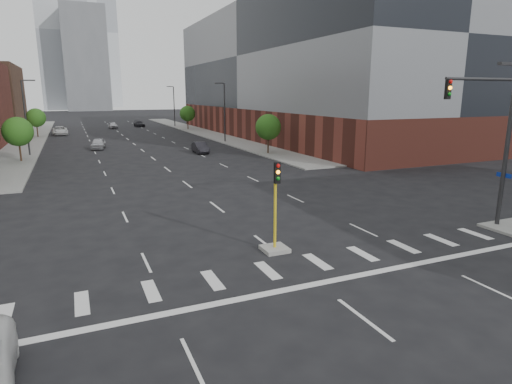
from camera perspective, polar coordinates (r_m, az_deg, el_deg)
ground at (r=14.33m, az=19.30°, el=-19.30°), size 400.00×400.00×0.00m
sidewalk_left_far at (r=83.25m, az=-27.78°, el=6.42°), size 5.00×92.00×0.15m
sidewalk_right_far at (r=86.30m, az=-7.39°, el=7.98°), size 5.00×92.00×0.15m
building_right_main at (r=78.61m, az=5.95°, el=15.51°), size 24.00×70.00×22.00m
tower_left at (r=230.33m, az=-24.33°, el=18.78°), size 22.00×22.00×70.00m
tower_right at (r=271.28m, az=-20.34°, el=19.13°), size 20.00×20.00×80.00m
tower_mid at (r=209.36m, az=-21.76°, el=16.10°), size 18.00×18.00×44.00m
median_traffic_signal at (r=20.68m, az=2.57°, el=-5.36°), size 1.20×1.20×4.40m
mast_arm_signal at (r=26.74m, az=29.59°, el=7.39°), size 5.12×0.90×9.07m
streetlight_right_a at (r=67.42m, az=-4.29°, el=10.87°), size 1.60×0.22×9.07m
streetlight_right_b at (r=101.13m, az=-10.92°, el=11.38°), size 1.60×0.22×9.07m
streetlight_left at (r=58.93m, az=-28.33°, el=9.08°), size 1.60×0.22×9.07m
tree_left_near at (r=54.10m, az=-29.18°, el=7.04°), size 3.20×3.20×4.85m
tree_left_far at (r=83.95m, az=-27.29°, el=8.80°), size 3.20×3.20×4.85m
tree_right_near at (r=53.82m, az=1.64°, el=8.65°), size 3.20×3.20×4.85m
tree_right_far at (r=91.60m, az=-9.12°, el=10.29°), size 3.20×3.20×4.85m
car_near_left at (r=63.11m, az=-20.29°, el=6.08°), size 2.45×4.59×1.48m
car_mid_right at (r=55.61m, az=-7.44°, el=5.89°), size 1.64×4.30×1.40m
car_far_left at (r=87.42m, az=-24.67°, el=7.44°), size 2.81×5.70×1.55m
car_deep_right at (r=103.01m, az=-15.30°, el=8.76°), size 2.14×4.69×1.33m
car_distant at (r=99.36m, az=-18.54°, el=8.43°), size 1.73×4.14×1.40m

